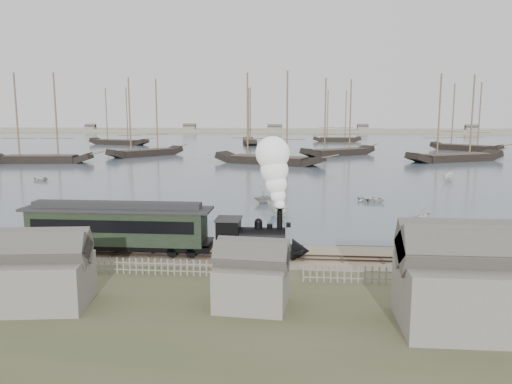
{
  "coord_description": "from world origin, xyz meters",
  "views": [
    {
      "loc": [
        4.67,
        -39.45,
        11.12
      ],
      "look_at": [
        0.45,
        8.34,
        3.5
      ],
      "focal_mm": 35.0,
      "sensor_mm": 36.0,
      "label": 1
    }
  ],
  "objects": [
    {
      "name": "rowboat_5",
      "position": [
        29.22,
        44.83,
        0.74
      ],
      "size": [
        3.61,
        3.19,
        1.36
      ],
      "primitive_type": "imported",
      "rotation": [
        0.0,
        0.0,
        2.49
      ],
      "color": "silver",
      "rests_on": "harbor_water"
    },
    {
      "name": "harbor_water",
      "position": [
        0.0,
        170.0,
        0.03
      ],
      "size": [
        600.0,
        336.0,
        0.06
      ],
      "primitive_type": "cube",
      "color": "#435160",
      "rests_on": "ground"
    },
    {
      "name": "shed_right",
      "position": [
        13.0,
        -14.0,
        0.0
      ],
      "size": [
        6.0,
        5.0,
        5.1
      ],
      "primitive_type": null,
      "color": "slate",
      "rests_on": "ground"
    },
    {
      "name": "schooner_2",
      "position": [
        -2.13,
        69.45,
        10.06
      ],
      "size": [
        25.26,
        14.94,
        20.0
      ],
      "primitive_type": null,
      "rotation": [
        0.0,
        0.0,
        -0.4
      ],
      "color": "black",
      "rests_on": "harbor_water"
    },
    {
      "name": "passenger_coach",
      "position": [
        -9.66,
        -2.0,
        2.29
      ],
      "size": [
        15.02,
        2.9,
        3.65
      ],
      "color": "black",
      "rests_on": "ground"
    },
    {
      "name": "rowboat_1",
      "position": [
        0.37,
        21.34,
        0.83
      ],
      "size": [
        3.7,
        3.83,
        1.55
      ],
      "primitive_type": "imported",
      "rotation": [
        0.0,
        0.0,
        2.13
      ],
      "color": "silver",
      "rests_on": "harbor_water"
    },
    {
      "name": "picket_fence_west",
      "position": [
        -6.5,
        -7.0,
        0.0
      ],
      "size": [
        19.0,
        0.1,
        1.2
      ],
      "primitive_type": null,
      "color": "slate",
      "rests_on": "ground"
    },
    {
      "name": "schooner_7",
      "position": [
        -13.22,
        137.47,
        10.06
      ],
      "size": [
        7.76,
        20.06,
        20.0
      ],
      "primitive_type": null,
      "rotation": [
        0.0,
        0.0,
        1.74
      ],
      "color": "black",
      "rests_on": "harbor_water"
    },
    {
      "name": "rowboat_4",
      "position": [
        17.37,
        12.02,
        0.79
      ],
      "size": [
        3.66,
        3.64,
        1.46
      ],
      "primitive_type": "imported",
      "rotation": [
        0.0,
        0.0,
        5.55
      ],
      "color": "silver",
      "rests_on": "harbor_water"
    },
    {
      "name": "shed_mid",
      "position": [
        2.0,
        -12.0,
        0.0
      ],
      "size": [
        4.0,
        3.5,
        3.6
      ],
      "primitive_type": null,
      "color": "slate",
      "rests_on": "ground"
    },
    {
      "name": "rowboat_2",
      "position": [
        2.28,
        13.37,
        0.84
      ],
      "size": [
        4.27,
        3.16,
        1.55
      ],
      "primitive_type": "imported",
      "rotation": [
        0.0,
        0.0,
        3.61
      ],
      "color": "silver",
      "rests_on": "harbor_water"
    },
    {
      "name": "ground",
      "position": [
        0.0,
        0.0,
        0.0
      ],
      "size": [
        600.0,
        600.0,
        0.0
      ],
      "primitive_type": "plane",
      "color": "tan",
      "rests_on": "ground"
    },
    {
      "name": "schooner_5",
      "position": [
        53.63,
        113.71,
        10.06
      ],
      "size": [
        18.45,
        18.23,
        20.0
      ],
      "primitive_type": null,
      "rotation": [
        0.0,
        0.0,
        -0.78
      ],
      "color": "black",
      "rests_on": "harbor_water"
    },
    {
      "name": "locomotive",
      "position": [
        2.48,
        -2.0,
        4.18
      ],
      "size": [
        7.25,
        2.71,
        9.04
      ],
      "color": "black",
      "rests_on": "ground"
    },
    {
      "name": "schooner_0",
      "position": [
        -53.07,
        67.21,
        10.06
      ],
      "size": [
        22.65,
        7.73,
        20.0
      ],
      "primitive_type": null,
      "rotation": [
        0.0,
        0.0,
        0.12
      ],
      "color": "black",
      "rests_on": "harbor_water"
    },
    {
      "name": "shed_left",
      "position": [
        -10.0,
        -13.0,
        0.0
      ],
      "size": [
        5.0,
        4.0,
        4.1
      ],
      "primitive_type": null,
      "color": "slate",
      "rests_on": "ground"
    },
    {
      "name": "schooner_4",
      "position": [
        40.49,
        79.43,
        10.06
      ],
      "size": [
        24.79,
        16.15,
        20.0
      ],
      "primitive_type": null,
      "rotation": [
        0.0,
        0.0,
        0.46
      ],
      "color": "black",
      "rests_on": "harbor_water"
    },
    {
      "name": "picket_fence_east",
      "position": [
        12.5,
        -7.5,
        0.0
      ],
      "size": [
        15.0,
        0.1,
        1.2
      ],
      "primitive_type": null,
      "color": "slate",
      "rests_on": "ground"
    },
    {
      "name": "rowboat_6",
      "position": [
        -38.29,
        39.06,
        0.43
      ],
      "size": [
        4.18,
        4.44,
        0.75
      ],
      "primitive_type": "imported",
      "rotation": [
        0.0,
        0.0,
        4.1
      ],
      "color": "silver",
      "rests_on": "harbor_water"
    },
    {
      "name": "rowboat_0",
      "position": [
        -16.5,
        14.3,
        0.4
      ],
      "size": [
        4.08,
        3.95,
        0.69
      ],
      "primitive_type": "imported",
      "rotation": [
        0.0,
        0.0,
        0.69
      ],
      "color": "silver",
      "rests_on": "harbor_water"
    },
    {
      "name": "beached_dinghy",
      "position": [
        -15.31,
        0.34,
        0.37
      ],
      "size": [
        3.12,
        3.96,
        0.74
      ],
      "primitive_type": "imported",
      "rotation": [
        0.0,
        0.0,
        1.4
      ],
      "color": "silver",
      "rests_on": "ground"
    },
    {
      "name": "rail_track",
      "position": [
        0.0,
        -2.0,
        0.04
      ],
      "size": [
        120.0,
        1.8,
        0.16
      ],
      "color": "#39271F",
      "rests_on": "ground"
    },
    {
      "name": "schooner_8",
      "position": [
        18.9,
        156.25,
        10.06
      ],
      "size": [
        18.5,
        5.84,
        20.0
      ],
      "primitive_type": null,
      "rotation": [
        0.0,
        0.0,
        0.09
      ],
      "color": "black",
      "rests_on": "harbor_water"
    },
    {
      "name": "far_spit",
      "position": [
        0.0,
        250.0,
        0.0
      ],
      "size": [
        500.0,
        20.0,
        1.8
      ],
      "primitive_type": "cube",
      "color": "tan",
      "rests_on": "ground"
    },
    {
      "name": "rowboat_3",
      "position": [
        13.74,
        23.44,
        0.42
      ],
      "size": [
        3.9,
        4.28,
        0.73
      ],
      "primitive_type": "imported",
      "rotation": [
        0.0,
        0.0,
        1.06
      ],
      "color": "silver",
      "rests_on": "harbor_water"
    },
    {
      "name": "schooner_3",
      "position": [
        14.74,
        93.24,
        10.06
      ],
      "size": [
        20.97,
        17.8,
        20.0
      ],
      "primitive_type": null,
      "rotation": [
        0.0,
        0.0,
        0.66
      ],
      "color": "black",
      "rests_on": "harbor_water"
    },
    {
      "name": "schooner_1",
      "position": [
        -35.12,
        86.8,
        10.06
      ],
      "size": [
        16.97,
        19.57,
        20.0
      ],
      "primitive_type": null,
      "rotation": [
        0.0,
        0.0,
        0.9
      ],
      "color": "black",
      "rests_on": "harbor_water"
    },
    {
      "name": "schooner_6",
      "position": [
        -59.12,
        132.01,
        10.06
      ],
      "size": [
        23.13,
        11.51,
        20.0
      ],
      "primitive_type": null,
      "rotation": [
        0.0,
        0.0,
        -0.29
      ],
      "color": "black",
      "rests_on": "harbor_water"
    }
  ]
}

